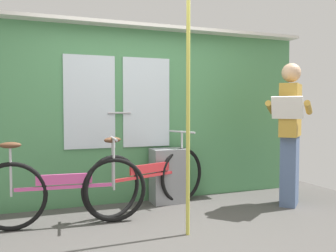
{
  "coord_description": "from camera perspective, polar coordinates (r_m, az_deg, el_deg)",
  "views": [
    {
      "loc": [
        -1.21,
        -3.15,
        1.18
      ],
      "look_at": [
        0.17,
        0.49,
        0.98
      ],
      "focal_mm": 39.05,
      "sensor_mm": 36.0,
      "label": 1
    }
  ],
  "objects": [
    {
      "name": "ground_plane",
      "position": [
        3.58,
        0.25,
        -16.6
      ],
      "size": [
        5.64,
        4.1,
        0.04
      ],
      "primitive_type": "cube",
      "color": "#474442"
    },
    {
      "name": "train_door_wall",
      "position": [
        4.56,
        -5.42,
        2.43
      ],
      "size": [
        4.64,
        0.28,
        2.18
      ],
      "color": "#4C8C56",
      "rests_on": "ground_plane"
    },
    {
      "name": "bicycle_near_door",
      "position": [
        4.21,
        -2.91,
        -8.21
      ],
      "size": [
        1.59,
        0.72,
        0.89
      ],
      "rotation": [
        0.0,
        0.0,
        0.37
      ],
      "color": "black",
      "rests_on": "ground_plane"
    },
    {
      "name": "bicycle_leaning_behind",
      "position": [
        3.79,
        -15.99,
        -9.69
      ],
      "size": [
        1.64,
        0.44,
        0.87
      ],
      "rotation": [
        0.0,
        0.0,
        -0.08
      ],
      "color": "black",
      "rests_on": "ground_plane"
    },
    {
      "name": "passenger_reading_newspaper",
      "position": [
        4.6,
        18.52,
        -0.69
      ],
      "size": [
        0.62,
        0.61,
        1.7
      ],
      "rotation": [
        0.0,
        0.0,
        3.89
      ],
      "color": "slate",
      "rests_on": "ground_plane"
    },
    {
      "name": "trash_bin_by_wall",
      "position": [
        4.55,
        0.02,
        -7.75
      ],
      "size": [
        0.42,
        0.28,
        0.67
      ],
      "primitive_type": "cube",
      "color": "gray",
      "rests_on": "ground_plane"
    },
    {
      "name": "handrail_pole",
      "position": [
        3.33,
        3.14,
        1.04
      ],
      "size": [
        0.04,
        0.04,
        2.14
      ],
      "primitive_type": "cylinder",
      "color": "#C6C14C",
      "rests_on": "ground_plane"
    }
  ]
}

